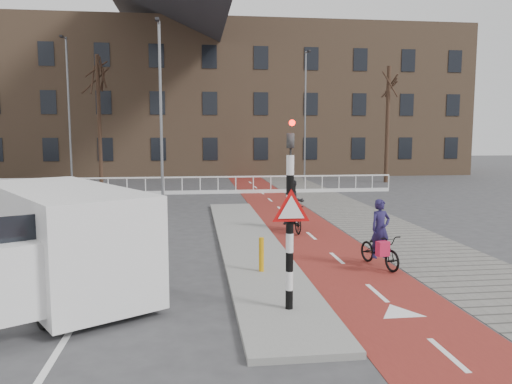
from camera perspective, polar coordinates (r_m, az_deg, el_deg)
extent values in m
plane|color=#38383A|center=(11.65, 4.85, -10.23)|extent=(120.00, 120.00, 0.00)
cube|color=maroon|center=(21.52, 3.24, -2.32)|extent=(2.50, 60.00, 0.01)
cube|color=slate|center=(22.19, 10.37, -2.15)|extent=(3.00, 60.00, 0.01)
cube|color=gray|center=(15.36, -0.84, -5.80)|extent=(1.80, 16.00, 0.12)
cylinder|color=black|center=(9.25, 3.87, -4.73)|extent=(0.14, 0.14, 2.88)
imported|color=black|center=(9.07, 3.96, 6.74)|extent=(0.13, 0.16, 0.80)
cylinder|color=#FF0C05|center=(8.93, 4.15, 7.90)|extent=(0.11, 0.02, 0.11)
cylinder|color=#CC8F0B|center=(11.95, 0.62, -7.15)|extent=(0.12, 0.12, 0.82)
imported|color=black|center=(13.14, 13.95, -6.47)|extent=(0.95, 1.72, 0.86)
imported|color=#201945|center=(13.02, 14.02, -4.08)|extent=(0.61, 0.48, 1.49)
cube|color=#BE1A41|center=(12.57, 14.28, -6.29)|extent=(0.34, 0.26, 0.36)
imported|color=black|center=(17.21, 4.29, -2.94)|extent=(0.65, 1.70, 0.99)
imported|color=black|center=(17.13, 4.31, -1.22)|extent=(0.82, 0.67, 1.56)
cube|color=white|center=(11.37, -21.07, -4.80)|extent=(4.53, 5.60, 2.11)
cube|color=#1E8B28|center=(11.69, -26.13, -5.23)|extent=(1.76, 2.90, 0.55)
cube|color=#1E8B28|center=(11.18, -15.73, -5.31)|extent=(1.76, 2.90, 0.55)
cube|color=black|center=(9.14, -24.60, -5.15)|extent=(1.65, 1.02, 0.90)
cylinder|color=black|center=(9.67, -22.80, -12.04)|extent=(0.61, 0.77, 0.74)
cylinder|color=black|center=(10.26, -12.96, -10.61)|extent=(0.61, 0.77, 0.74)
cylinder|color=black|center=(13.04, -27.07, -7.44)|extent=(0.61, 0.77, 0.74)
cylinder|color=black|center=(13.48, -19.54, -6.63)|extent=(0.61, 0.77, 0.74)
cube|color=silver|center=(28.13, -12.54, 1.61)|extent=(28.00, 0.08, 0.08)
cube|color=silver|center=(28.22, -12.50, -0.11)|extent=(28.00, 0.10, 0.20)
cube|color=#7F6047|center=(42.98, -8.14, 10.17)|extent=(46.00, 10.00, 12.00)
cylinder|color=black|center=(33.66, -17.48, 7.75)|extent=(0.24, 0.24, 8.31)
cylinder|color=black|center=(35.59, 14.79, 7.42)|extent=(0.28, 0.28, 7.89)
cylinder|color=slate|center=(21.86, -10.80, 8.27)|extent=(0.12, 0.12, 8.04)
cylinder|color=slate|center=(31.89, -20.57, 8.28)|extent=(0.12, 0.12, 8.96)
cylinder|color=slate|center=(35.09, 5.63, 8.48)|extent=(0.12, 0.12, 8.94)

